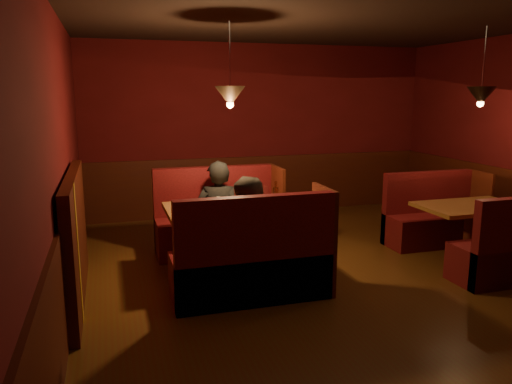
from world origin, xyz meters
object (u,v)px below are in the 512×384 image
object	(u,v)px
main_bench_far	(219,225)
diner_b	(252,219)
main_table	(233,221)
second_table	(470,219)
diner_a	(218,195)
main_bench_near	(255,266)
second_bench_far	(433,221)

from	to	relation	value
main_bench_far	diner_b	xyz separation A→B (m)	(0.04, -1.47, 0.44)
main_table	main_bench_far	size ratio (longest dim) A/B	0.91
main_table	second_table	bearing A→B (deg)	-8.54
main_bench_far	diner_b	bearing A→B (deg)	-88.37
main_bench_far	second_table	bearing A→B (deg)	-23.73
main_bench_far	second_table	distance (m)	3.21
diner_a	diner_b	world-z (taller)	diner_a
second_table	diner_b	size ratio (longest dim) A/B	0.80
main_bench_near	second_table	xyz separation A→B (m)	(2.94, 0.41, 0.17)
main_bench_far	diner_a	size ratio (longest dim) A/B	1.03
main_table	second_bench_far	size ratio (longest dim) A/B	1.06
main_bench_near	second_table	bearing A→B (deg)	7.86
second_table	main_bench_far	bearing A→B (deg)	156.27
main_bench_near	diner_a	distance (m)	1.58
diner_b	diner_a	bearing A→B (deg)	117.63
main_table	diner_b	bearing A→B (deg)	-84.61
main_bench_far	main_bench_near	xyz separation A→B (m)	(0.00, -1.70, 0.00)
main_bench_far	main_bench_near	distance (m)	1.70
main_bench_far	diner_a	world-z (taller)	diner_a
main_table	main_bench_near	distance (m)	0.89
main_table	diner_b	distance (m)	0.65
main_bench_far	diner_a	xyz separation A→B (m)	(-0.04, -0.18, 0.44)
main_table	second_table	xyz separation A→B (m)	(2.95, -0.44, -0.09)
main_bench_far	second_bench_far	xyz separation A→B (m)	(2.97, -0.53, -0.04)
main_bench_near	diner_a	xyz separation A→B (m)	(-0.04, 1.52, 0.44)
main_bench_far	diner_a	distance (m)	0.48
second_table	second_bench_far	xyz separation A→B (m)	(0.03, 0.76, -0.21)
main_bench_near	second_bench_far	distance (m)	3.19
diner_a	diner_b	xyz separation A→B (m)	(0.08, -1.29, -0.00)
diner_a	diner_b	size ratio (longest dim) A/B	1.01
second_table	diner_a	size ratio (longest dim) A/B	0.80
main_table	diner_a	bearing A→B (deg)	91.89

